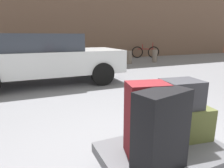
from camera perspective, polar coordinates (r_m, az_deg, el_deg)
The scene contains 11 objects.
building_facade_side at distance 19.37m, azimuth 29.61°, elevation 19.81°, with size 12.00×1.00×7.94m, color brown.
luggage_cart at distance 2.02m, azimuth 14.78°, elevation -19.39°, with size 1.17×0.75×0.34m.
duffel_bag_olive_front_left at distance 2.15m, azimuth 18.82°, elevation -10.49°, with size 0.60×0.35×0.33m, color #4C5128.
suitcase_maroon_rear_left at distance 1.73m, azimuth 9.83°, elevation -10.14°, with size 0.33×0.24×0.65m, color maroon.
suitcase_black_front_right at distance 1.55m, azimuth 14.03°, elevation -13.36°, with size 0.43×0.22×0.64m, color black.
duffel_bag_charcoal_topmost_pile at distance 2.05m, azimuth 19.47°, elevation -2.74°, with size 0.36×0.29×0.28m, color #2D2D33.
parked_car at distance 6.00m, azimuth -19.23°, elevation 7.28°, with size 4.33×1.98×1.42m.
bicycle_leaning at distance 12.82m, azimuth 9.69°, elevation 9.15°, with size 1.66×0.71×0.96m.
bollard_kerb_near at distance 9.28m, azimuth -3.63°, elevation 7.31°, with size 0.26×0.26×0.64m, color #72665B.
bollard_kerb_mid at distance 9.93m, azimuth 4.99°, elevation 7.71°, with size 0.26×0.26×0.64m, color #72665B.
bollard_kerb_far at distance 10.76m, azimuth 12.31°, elevation 7.91°, with size 0.26×0.26×0.64m, color #72665B.
Camera 1 is at (-1.11, -1.29, 1.36)m, focal length 31.51 mm.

